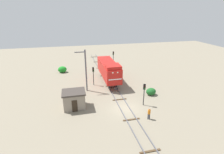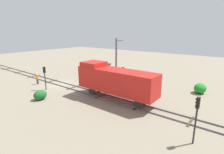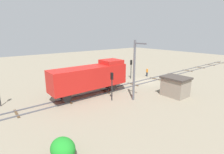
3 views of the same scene
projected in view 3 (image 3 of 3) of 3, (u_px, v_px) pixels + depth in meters
ground_plane at (145, 82)px, 31.86m from camera, size 108.19×108.19×0.00m
railway_track at (145, 81)px, 31.84m from camera, size 2.40×72.13×0.16m
locomotive at (91, 76)px, 24.27m from camera, size 2.90×11.60×4.60m
traffic_signal_near at (131, 66)px, 33.42m from camera, size 0.32×0.34×3.63m
traffic_signal_mid at (112, 81)px, 22.40m from camera, size 0.32×0.34×3.75m
worker_near_track at (147, 72)px, 35.47m from camera, size 0.38×0.38×1.70m
catenary_mast at (135, 69)px, 22.17m from camera, size 1.94×0.28×7.83m
relay_hut at (175, 86)px, 24.48m from camera, size 3.50×2.90×2.74m
bush_near at (63, 149)px, 12.31m from camera, size 2.05×1.68×1.49m
bush_mid at (110, 75)px, 34.12m from camera, size 1.76×1.44×1.28m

